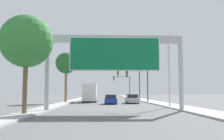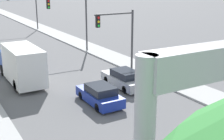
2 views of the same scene
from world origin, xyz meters
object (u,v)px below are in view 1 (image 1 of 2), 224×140
palm_tree_background (66,64)px  car_far_right (110,100)px  sign_gantry (115,52)px  car_far_left (132,99)px  truck_box_primary (90,93)px  traffic_light_mid_block (132,79)px  street_lamp_right (166,67)px  traffic_light_far_intersection (124,83)px  palm_tree_foreground (26,42)px  traffic_light_near_intersection (140,80)px

palm_tree_background → car_far_right: bearing=-32.1°
sign_gantry → car_far_left: (3.50, 16.39, -4.98)m
truck_box_primary → traffic_light_mid_block: size_ratio=1.13×
street_lamp_right → car_far_left: bearing=106.2°
traffic_light_far_intersection → palm_tree_foreground: (-12.43, -53.90, 1.33)m
palm_tree_foreground → car_far_right: bearing=67.8°
traffic_light_near_intersection → palm_tree_background: palm_tree_background is taller
sign_gantry → traffic_light_mid_block: size_ratio=1.96×
car_far_right → palm_tree_background: palm_tree_background is taller
truck_box_primary → palm_tree_background: 7.06m
car_far_left → traffic_light_far_intersection: 34.01m
car_far_right → traffic_light_mid_block: size_ratio=0.62×
sign_gantry → truck_box_primary: bearing=99.1°
street_lamp_right → car_far_right: bearing=128.6°
car_far_right → palm_tree_background: (-7.46, 4.69, 6.00)m
truck_box_primary → palm_tree_background: (-3.96, -2.97, 5.02)m
traffic_light_mid_block → palm_tree_background: bearing=-138.2°
traffic_light_near_intersection → traffic_light_far_intersection: 30.01m
traffic_light_far_intersection → palm_tree_background: (-12.59, -31.29, 2.15)m
palm_tree_foreground → palm_tree_background: palm_tree_background is taller
car_far_right → traffic_light_far_intersection: traffic_light_far_intersection is taller
car_far_left → palm_tree_background: size_ratio=0.55×
sign_gantry → street_lamp_right: bearing=42.8°
sign_gantry → street_lamp_right: 8.89m
truck_box_primary → palm_tree_foreground: bearing=-98.4°
palm_tree_foreground → palm_tree_background: size_ratio=0.93×
car_far_left → palm_tree_foreground: bearing=-118.2°
car_far_right → sign_gantry: bearing=-90.0°
traffic_light_near_intersection → traffic_light_far_intersection: (-0.30, 30.00, 0.55)m
traffic_light_near_intersection → traffic_light_mid_block: size_ratio=0.87×
car_far_right → car_far_left: bearing=32.4°
sign_gantry → street_lamp_right: (6.50, 6.02, -0.79)m
sign_gantry → traffic_light_far_intersection: bearing=84.2°
truck_box_primary → palm_tree_background: bearing=-143.1°
sign_gantry → traffic_light_mid_block: (5.16, 30.14, -1.05)m
sign_gantry → palm_tree_foreground: size_ratio=1.67×
traffic_light_near_intersection → traffic_light_far_intersection: bearing=90.6°
car_far_right → traffic_light_mid_block: (5.16, 15.98, 3.94)m
street_lamp_right → sign_gantry: bearing=-137.2°
traffic_light_far_intersection → car_far_left: bearing=-92.8°
truck_box_primary → street_lamp_right: 18.99m
truck_box_primary → traffic_light_far_intersection: size_ratio=1.16×
car_far_right → palm_tree_foreground: 20.03m
traffic_light_near_intersection → palm_tree_foreground: bearing=-118.0°
truck_box_primary → street_lamp_right: (10.00, -15.81, 3.23)m
car_far_left → car_far_right: bearing=-147.6°
palm_tree_foreground → palm_tree_background: (-0.16, 22.61, 0.81)m
sign_gantry → traffic_light_mid_block: bearing=80.3°
traffic_light_mid_block → palm_tree_foreground: size_ratio=0.85×
traffic_light_mid_block → street_lamp_right: size_ratio=0.83×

